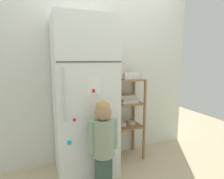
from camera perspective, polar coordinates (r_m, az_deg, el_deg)
ground_plane at (r=2.60m, az=-0.88°, el=-22.08°), size 6.00×6.00×0.00m
kitchen_wall_back at (r=2.54m, az=-3.63°, el=4.71°), size 2.73×0.03×2.30m
refrigerator at (r=2.20m, az=-8.25°, el=-2.60°), size 0.67×0.59×1.80m
child_standing at (r=1.93m, az=-2.66°, el=-14.29°), size 0.31×0.23×0.95m
pantry_shelf_unit at (r=2.56m, az=4.56°, el=-5.77°), size 0.40×0.33×1.09m
fruit_bin at (r=2.49m, az=5.11°, el=4.06°), size 0.23×0.15×0.09m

